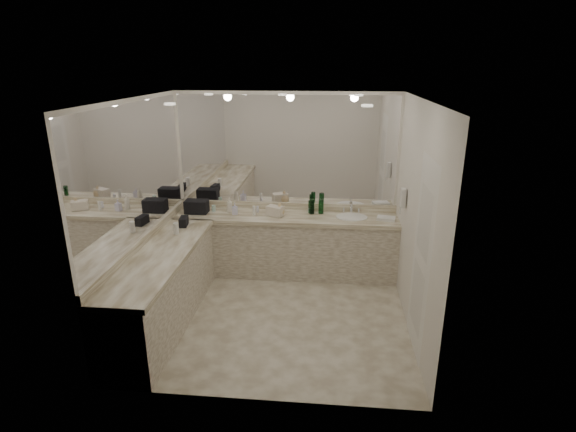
# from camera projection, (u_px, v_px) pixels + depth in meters

# --- Properties ---
(floor) EXTENTS (3.20, 3.20, 0.00)m
(floor) POSITION_uv_depth(u_px,v_px,m) (275.00, 314.00, 5.58)
(floor) COLOR beige
(floor) RESTS_ON ground
(ceiling) EXTENTS (3.20, 3.20, 0.00)m
(ceiling) POSITION_uv_depth(u_px,v_px,m) (273.00, 99.00, 4.74)
(ceiling) COLOR white
(ceiling) RESTS_ON floor
(wall_back) EXTENTS (3.20, 0.02, 2.60)m
(wall_back) POSITION_uv_depth(u_px,v_px,m) (287.00, 183.00, 6.57)
(wall_back) COLOR silver
(wall_back) RESTS_ON floor
(wall_left) EXTENTS (0.02, 3.00, 2.60)m
(wall_left) POSITION_uv_depth(u_px,v_px,m) (140.00, 211.00, 5.30)
(wall_left) COLOR silver
(wall_left) RESTS_ON floor
(wall_right) EXTENTS (0.02, 3.00, 2.60)m
(wall_right) POSITION_uv_depth(u_px,v_px,m) (416.00, 220.00, 5.02)
(wall_right) COLOR silver
(wall_right) RESTS_ON floor
(vanity_back_base) EXTENTS (3.20, 0.60, 0.84)m
(vanity_back_base) POSITION_uv_depth(u_px,v_px,m) (285.00, 246.00, 6.58)
(vanity_back_base) COLOR beige
(vanity_back_base) RESTS_ON floor
(vanity_back_top) EXTENTS (3.20, 0.64, 0.06)m
(vanity_back_top) POSITION_uv_depth(u_px,v_px,m) (285.00, 217.00, 6.42)
(vanity_back_top) COLOR beige
(vanity_back_top) RESTS_ON vanity_back_base
(vanity_left_base) EXTENTS (0.60, 2.40, 0.84)m
(vanity_left_base) POSITION_uv_depth(u_px,v_px,m) (162.00, 291.00, 5.28)
(vanity_left_base) COLOR beige
(vanity_left_base) RESTS_ON floor
(vanity_left_top) EXTENTS (0.64, 2.42, 0.06)m
(vanity_left_top) POSITION_uv_depth(u_px,v_px,m) (160.00, 256.00, 5.13)
(vanity_left_top) COLOR beige
(vanity_left_top) RESTS_ON vanity_left_base
(backsplash_back) EXTENTS (3.20, 0.04, 0.10)m
(backsplash_back) POSITION_uv_depth(u_px,v_px,m) (287.00, 206.00, 6.67)
(backsplash_back) COLOR beige
(backsplash_back) RESTS_ON vanity_back_top
(backsplash_left) EXTENTS (0.04, 3.00, 0.10)m
(backsplash_left) POSITION_uv_depth(u_px,v_px,m) (145.00, 239.00, 5.41)
(backsplash_left) COLOR beige
(backsplash_left) RESTS_ON vanity_left_top
(mirror_back) EXTENTS (3.12, 0.01, 1.55)m
(mirror_back) POSITION_uv_depth(u_px,v_px,m) (287.00, 151.00, 6.41)
(mirror_back) COLOR white
(mirror_back) RESTS_ON wall_back
(mirror_left) EXTENTS (0.01, 2.92, 1.55)m
(mirror_left) POSITION_uv_depth(u_px,v_px,m) (137.00, 172.00, 5.15)
(mirror_left) COLOR white
(mirror_left) RESTS_ON wall_left
(sink) EXTENTS (0.44, 0.44, 0.03)m
(sink) POSITION_uv_depth(u_px,v_px,m) (352.00, 217.00, 6.34)
(sink) COLOR white
(sink) RESTS_ON vanity_back_top
(faucet) EXTENTS (0.24, 0.16, 0.14)m
(faucet) POSITION_uv_depth(u_px,v_px,m) (351.00, 208.00, 6.51)
(faucet) COLOR silver
(faucet) RESTS_ON vanity_back_top
(wall_phone) EXTENTS (0.06, 0.10, 0.24)m
(wall_phone) POSITION_uv_depth(u_px,v_px,m) (403.00, 198.00, 5.67)
(wall_phone) COLOR white
(wall_phone) RESTS_ON wall_right
(door) EXTENTS (0.02, 0.82, 2.10)m
(door) POSITION_uv_depth(u_px,v_px,m) (421.00, 259.00, 4.63)
(door) COLOR white
(door) RESTS_ON wall_right
(black_toiletry_bag) EXTENTS (0.33, 0.21, 0.18)m
(black_toiletry_bag) POSITION_uv_depth(u_px,v_px,m) (197.00, 207.00, 6.48)
(black_toiletry_bag) COLOR black
(black_toiletry_bag) RESTS_ON vanity_back_top
(black_bag_spill) EXTENTS (0.12, 0.22, 0.12)m
(black_bag_spill) POSITION_uv_depth(u_px,v_px,m) (184.00, 222.00, 5.98)
(black_bag_spill) COLOR black
(black_bag_spill) RESTS_ON vanity_left_top
(cream_cosmetic_case) EXTENTS (0.27, 0.23, 0.14)m
(cream_cosmetic_case) POSITION_uv_depth(u_px,v_px,m) (275.00, 211.00, 6.37)
(cream_cosmetic_case) COLOR beige
(cream_cosmetic_case) RESTS_ON vanity_back_top
(hand_towel) EXTENTS (0.27, 0.21, 0.04)m
(hand_towel) POSITION_uv_depth(u_px,v_px,m) (386.00, 218.00, 6.22)
(hand_towel) COLOR white
(hand_towel) RESTS_ON vanity_back_top
(lotion_left) EXTENTS (0.07, 0.07, 0.16)m
(lotion_left) POSITION_uv_depth(u_px,v_px,m) (176.00, 228.00, 5.69)
(lotion_left) COLOR white
(lotion_left) RESTS_ON vanity_left_top
(soap_bottle_a) EXTENTS (0.10, 0.10, 0.22)m
(soap_bottle_a) POSITION_uv_depth(u_px,v_px,m) (229.00, 205.00, 6.51)
(soap_bottle_a) COLOR white
(soap_bottle_a) RESTS_ON vanity_back_top
(soap_bottle_b) EXTENTS (0.09, 0.09, 0.17)m
(soap_bottle_b) POSITION_uv_depth(u_px,v_px,m) (235.00, 209.00, 6.43)
(soap_bottle_b) COLOR silver
(soap_bottle_b) RESTS_ON vanity_back_top
(soap_bottle_c) EXTENTS (0.15, 0.15, 0.19)m
(soap_bottle_c) POSITION_uv_depth(u_px,v_px,m) (280.00, 209.00, 6.36)
(soap_bottle_c) COLOR #DCBE8A
(soap_bottle_c) RESTS_ON vanity_back_top
(green_bottle_0) EXTENTS (0.06, 0.06, 0.19)m
(green_bottle_0) POSITION_uv_depth(u_px,v_px,m) (310.00, 207.00, 6.49)
(green_bottle_0) COLOR #134F1E
(green_bottle_0) RESTS_ON vanity_back_top
(green_bottle_1) EXTENTS (0.07, 0.07, 0.21)m
(green_bottle_1) POSITION_uv_depth(u_px,v_px,m) (321.00, 206.00, 6.46)
(green_bottle_1) COLOR #134F1E
(green_bottle_1) RESTS_ON vanity_back_top
(green_bottle_2) EXTENTS (0.07, 0.07, 0.22)m
(green_bottle_2) POSITION_uv_depth(u_px,v_px,m) (312.00, 207.00, 6.44)
(green_bottle_2) COLOR #134F1E
(green_bottle_2) RESTS_ON vanity_back_top
(amenity_bottle_0) EXTENTS (0.05, 0.05, 0.14)m
(amenity_bottle_0) POSITION_uv_depth(u_px,v_px,m) (276.00, 211.00, 6.36)
(amenity_bottle_0) COLOR silver
(amenity_bottle_0) RESTS_ON vanity_back_top
(amenity_bottle_1) EXTENTS (0.06, 0.06, 0.07)m
(amenity_bottle_1) POSITION_uv_depth(u_px,v_px,m) (310.00, 210.00, 6.51)
(amenity_bottle_1) COLOR silver
(amenity_bottle_1) RESTS_ON vanity_back_top
(amenity_bottle_2) EXTENTS (0.06, 0.06, 0.09)m
(amenity_bottle_2) POSITION_uv_depth(u_px,v_px,m) (214.00, 208.00, 6.58)
(amenity_bottle_2) COLOR silver
(amenity_bottle_2) RESTS_ON vanity_back_top
(amenity_bottle_3) EXTENTS (0.04, 0.04, 0.10)m
(amenity_bottle_3) POSITION_uv_depth(u_px,v_px,m) (258.00, 209.00, 6.52)
(amenity_bottle_3) COLOR silver
(amenity_bottle_3) RESTS_ON vanity_back_top
(amenity_bottle_4) EXTENTS (0.04, 0.04, 0.14)m
(amenity_bottle_4) POSITION_uv_depth(u_px,v_px,m) (254.00, 211.00, 6.40)
(amenity_bottle_4) COLOR white
(amenity_bottle_4) RESTS_ON vanity_back_top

